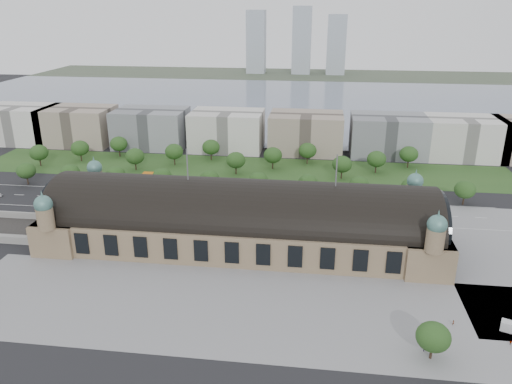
# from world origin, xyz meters

# --- Properties ---
(ground) EXTENTS (900.00, 900.00, 0.00)m
(ground) POSITION_xyz_m (0.00, 0.00, 0.00)
(ground) COLOR black
(ground) RESTS_ON ground
(station) EXTENTS (150.00, 48.40, 44.30)m
(station) POSITION_xyz_m (0.00, 0.00, 10.28)
(station) COLOR #867253
(station) RESTS_ON ground
(plaza_south) EXTENTS (190.00, 48.00, 0.12)m
(plaza_south) POSITION_xyz_m (10.00, -44.00, 0.00)
(plaza_south) COLOR gray
(plaza_south) RESTS_ON ground
(road_slab) EXTENTS (260.00, 26.00, 0.10)m
(road_slab) POSITION_xyz_m (-20.00, 38.00, 0.00)
(road_slab) COLOR black
(road_slab) RESTS_ON ground
(grass_belt) EXTENTS (300.00, 45.00, 0.10)m
(grass_belt) POSITION_xyz_m (-15.00, 93.00, 0.00)
(grass_belt) COLOR #2B4F1F
(grass_belt) RESTS_ON ground
(petrol_station) EXTENTS (14.00, 13.00, 5.05)m
(petrol_station) POSITION_xyz_m (-53.91, 65.28, 2.95)
(petrol_station) COLOR #CA610B
(petrol_station) RESTS_ON ground
(lake) EXTENTS (700.00, 320.00, 0.08)m
(lake) POSITION_xyz_m (0.00, 298.00, 0.00)
(lake) COLOR slate
(lake) RESTS_ON ground
(far_shore) EXTENTS (700.00, 120.00, 0.14)m
(far_shore) POSITION_xyz_m (0.00, 498.00, 0.00)
(far_shore) COLOR #44513D
(far_shore) RESTS_ON ground
(far_tower_left) EXTENTS (24.00, 24.00, 80.00)m
(far_tower_left) POSITION_xyz_m (-60.00, 508.00, 40.00)
(far_tower_left) COLOR #9EA8B2
(far_tower_left) RESTS_ON ground
(far_tower_mid) EXTENTS (24.00, 24.00, 85.00)m
(far_tower_mid) POSITION_xyz_m (0.00, 508.00, 42.50)
(far_tower_mid) COLOR #9EA8B2
(far_tower_mid) RESTS_ON ground
(far_tower_right) EXTENTS (24.00, 24.00, 75.00)m
(far_tower_right) POSITION_xyz_m (45.00, 508.00, 37.50)
(far_tower_right) COLOR #9EA8B2
(far_tower_right) RESTS_ON ground
(office_0) EXTENTS (45.00, 32.00, 24.00)m
(office_0) POSITION_xyz_m (-170.00, 133.00, 12.00)
(office_0) COLOR silver
(office_0) RESTS_ON ground
(office_1) EXTENTS (45.00, 32.00, 24.00)m
(office_1) POSITION_xyz_m (-130.00, 133.00, 12.00)
(office_1) COLOR #A18F7E
(office_1) RESTS_ON ground
(office_2) EXTENTS (45.00, 32.00, 24.00)m
(office_2) POSITION_xyz_m (-80.00, 133.00, 12.00)
(office_2) COLOR gray
(office_2) RESTS_ON ground
(office_3) EXTENTS (45.00, 32.00, 24.00)m
(office_3) POSITION_xyz_m (-30.00, 133.00, 12.00)
(office_3) COLOR silver
(office_3) RESTS_ON ground
(office_4) EXTENTS (45.00, 32.00, 24.00)m
(office_4) POSITION_xyz_m (20.00, 133.00, 12.00)
(office_4) COLOR #A18F7E
(office_4) RESTS_ON ground
(office_5) EXTENTS (45.00, 32.00, 24.00)m
(office_5) POSITION_xyz_m (70.00, 133.00, 12.00)
(office_5) COLOR gray
(office_5) RESTS_ON ground
(office_6) EXTENTS (45.00, 32.00, 24.00)m
(office_6) POSITION_xyz_m (115.00, 133.00, 12.00)
(office_6) COLOR silver
(office_6) RESTS_ON ground
(tree_row_0) EXTENTS (9.60, 9.60, 11.52)m
(tree_row_0) POSITION_xyz_m (-120.00, 53.00, 7.43)
(tree_row_0) COLOR #2D2116
(tree_row_0) RESTS_ON ground
(tree_row_1) EXTENTS (9.60, 9.60, 11.52)m
(tree_row_1) POSITION_xyz_m (-96.00, 53.00, 7.43)
(tree_row_1) COLOR #2D2116
(tree_row_1) RESTS_ON ground
(tree_row_2) EXTENTS (9.60, 9.60, 11.52)m
(tree_row_2) POSITION_xyz_m (-72.00, 53.00, 7.43)
(tree_row_2) COLOR #2D2116
(tree_row_2) RESTS_ON ground
(tree_row_3) EXTENTS (9.60, 9.60, 11.52)m
(tree_row_3) POSITION_xyz_m (-48.00, 53.00, 7.43)
(tree_row_3) COLOR #2D2116
(tree_row_3) RESTS_ON ground
(tree_row_4) EXTENTS (9.60, 9.60, 11.52)m
(tree_row_4) POSITION_xyz_m (-24.00, 53.00, 7.43)
(tree_row_4) COLOR #2D2116
(tree_row_4) RESTS_ON ground
(tree_row_5) EXTENTS (9.60, 9.60, 11.52)m
(tree_row_5) POSITION_xyz_m (0.00, 53.00, 7.43)
(tree_row_5) COLOR #2D2116
(tree_row_5) RESTS_ON ground
(tree_row_6) EXTENTS (9.60, 9.60, 11.52)m
(tree_row_6) POSITION_xyz_m (24.00, 53.00, 7.43)
(tree_row_6) COLOR #2D2116
(tree_row_6) RESTS_ON ground
(tree_row_7) EXTENTS (9.60, 9.60, 11.52)m
(tree_row_7) POSITION_xyz_m (48.00, 53.00, 7.43)
(tree_row_7) COLOR #2D2116
(tree_row_7) RESTS_ON ground
(tree_row_8) EXTENTS (9.60, 9.60, 11.52)m
(tree_row_8) POSITION_xyz_m (72.00, 53.00, 7.43)
(tree_row_8) COLOR #2D2116
(tree_row_8) RESTS_ON ground
(tree_row_9) EXTENTS (9.60, 9.60, 11.52)m
(tree_row_9) POSITION_xyz_m (96.00, 53.00, 7.43)
(tree_row_9) COLOR #2D2116
(tree_row_9) RESTS_ON ground
(tree_belt_0) EXTENTS (10.40, 10.40, 12.48)m
(tree_belt_0) POSITION_xyz_m (-130.00, 83.00, 8.05)
(tree_belt_0) COLOR #2D2116
(tree_belt_0) RESTS_ON ground
(tree_belt_1) EXTENTS (10.40, 10.40, 12.48)m
(tree_belt_1) POSITION_xyz_m (-111.00, 95.00, 8.05)
(tree_belt_1) COLOR #2D2116
(tree_belt_1) RESTS_ON ground
(tree_belt_2) EXTENTS (10.40, 10.40, 12.48)m
(tree_belt_2) POSITION_xyz_m (-92.00, 107.00, 8.05)
(tree_belt_2) COLOR #2D2116
(tree_belt_2) RESTS_ON ground
(tree_belt_3) EXTENTS (10.40, 10.40, 12.48)m
(tree_belt_3) POSITION_xyz_m (-73.00, 83.00, 8.05)
(tree_belt_3) COLOR #2D2116
(tree_belt_3) RESTS_ON ground
(tree_belt_4) EXTENTS (10.40, 10.40, 12.48)m
(tree_belt_4) POSITION_xyz_m (-54.00, 95.00, 8.05)
(tree_belt_4) COLOR #2D2116
(tree_belt_4) RESTS_ON ground
(tree_belt_5) EXTENTS (10.40, 10.40, 12.48)m
(tree_belt_5) POSITION_xyz_m (-35.00, 107.00, 8.05)
(tree_belt_5) COLOR #2D2116
(tree_belt_5) RESTS_ON ground
(tree_belt_6) EXTENTS (10.40, 10.40, 12.48)m
(tree_belt_6) POSITION_xyz_m (-16.00, 83.00, 8.05)
(tree_belt_6) COLOR #2D2116
(tree_belt_6) RESTS_ON ground
(tree_belt_7) EXTENTS (10.40, 10.40, 12.48)m
(tree_belt_7) POSITION_xyz_m (3.00, 95.00, 8.05)
(tree_belt_7) COLOR #2D2116
(tree_belt_7) RESTS_ON ground
(tree_belt_8) EXTENTS (10.40, 10.40, 12.48)m
(tree_belt_8) POSITION_xyz_m (22.00, 107.00, 8.05)
(tree_belt_8) COLOR #2D2116
(tree_belt_8) RESTS_ON ground
(tree_belt_9) EXTENTS (10.40, 10.40, 12.48)m
(tree_belt_9) POSITION_xyz_m (41.00, 83.00, 8.05)
(tree_belt_9) COLOR #2D2116
(tree_belt_9) RESTS_ON ground
(tree_belt_10) EXTENTS (10.40, 10.40, 12.48)m
(tree_belt_10) POSITION_xyz_m (60.00, 95.00, 8.05)
(tree_belt_10) COLOR #2D2116
(tree_belt_10) RESTS_ON ground
(tree_belt_11) EXTENTS (10.40, 10.40, 12.48)m
(tree_belt_11) POSITION_xyz_m (79.00, 107.00, 8.05)
(tree_belt_11) COLOR #2D2116
(tree_belt_11) RESTS_ON ground
(tree_plaza_s) EXTENTS (9.00, 9.00, 10.64)m
(tree_plaza_s) POSITION_xyz_m (60.00, -60.00, 6.80)
(tree_plaza_s) COLOR #2D2116
(tree_plaza_s) RESTS_ON ground
(traffic_car_1) EXTENTS (4.06, 1.56, 1.32)m
(traffic_car_1) POSITION_xyz_m (-72.71, 43.06, 0.66)
(traffic_car_1) COLOR #92969A
(traffic_car_1) RESTS_ON ground
(traffic_car_2) EXTENTS (4.88, 2.46, 1.32)m
(traffic_car_2) POSITION_xyz_m (-59.25, 33.71, 0.66)
(traffic_car_2) COLOR black
(traffic_car_2) RESTS_ON ground
(traffic_car_3) EXTENTS (4.61, 2.38, 1.28)m
(traffic_car_3) POSITION_xyz_m (-16.02, 42.55, 0.64)
(traffic_car_3) COLOR maroon
(traffic_car_3) RESTS_ON ground
(traffic_car_4) EXTENTS (4.00, 1.82, 1.33)m
(traffic_car_4) POSITION_xyz_m (10.27, 34.27, 0.67)
(traffic_car_4) COLOR #161F40
(traffic_car_4) RESTS_ON ground
(traffic_car_5) EXTENTS (5.18, 2.34, 1.65)m
(traffic_car_5) POSITION_xyz_m (31.53, 46.58, 0.82)
(traffic_car_5) COLOR #54575B
(traffic_car_5) RESTS_ON ground
(traffic_car_6) EXTENTS (5.39, 2.81, 1.45)m
(traffic_car_6) POSITION_xyz_m (84.41, 37.17, 0.73)
(traffic_car_6) COLOR silver
(traffic_car_6) RESTS_ON ground
(parked_car_0) EXTENTS (5.20, 3.75, 1.63)m
(parked_car_0) POSITION_xyz_m (-53.01, 21.00, 0.82)
(parked_car_0) COLOR black
(parked_car_0) RESTS_ON ground
(parked_car_1) EXTENTS (6.37, 5.45, 1.63)m
(parked_car_1) POSITION_xyz_m (-45.80, 22.76, 0.81)
(parked_car_1) COLOR maroon
(parked_car_1) RESTS_ON ground
(parked_car_2) EXTENTS (5.93, 4.90, 1.62)m
(parked_car_2) POSITION_xyz_m (-52.76, 21.00, 0.81)
(parked_car_2) COLOR navy
(parked_car_2) RESTS_ON ground
(parked_car_3) EXTENTS (4.74, 3.32, 1.50)m
(parked_car_3) POSITION_xyz_m (-43.87, 22.59, 0.75)
(parked_car_3) COLOR slate
(parked_car_3) RESTS_ON ground
(parked_car_4) EXTENTS (4.43, 3.76, 1.44)m
(parked_car_4) POSITION_xyz_m (-30.99, 23.87, 0.72)
(parked_car_4) COLOR white
(parked_car_4) RESTS_ON ground
(parked_car_5) EXTENTS (5.25, 4.13, 1.33)m
(parked_car_5) POSITION_xyz_m (-45.90, 21.00, 0.66)
(parked_car_5) COLOR gray
(parked_car_5) RESTS_ON ground
(parked_car_6) EXTENTS (5.69, 4.73, 1.56)m
(parked_car_6) POSITION_xyz_m (-18.00, 25.00, 0.78)
(parked_car_6) COLOR black
(parked_car_6) RESTS_ON ground
(bus_west) EXTENTS (12.55, 3.73, 3.45)m
(bus_west) POSITION_xyz_m (3.03, 27.00, 1.72)
(bus_west) COLOR #BD371E
(bus_west) RESTS_ON ground
(bus_mid) EXTENTS (13.64, 3.92, 3.76)m
(bus_mid) POSITION_xyz_m (20.56, 27.00, 1.88)
(bus_mid) COLOR silver
(bus_mid) RESTS_ON ground
(bus_east) EXTENTS (11.90, 3.03, 3.30)m
(bus_east) POSITION_xyz_m (8.93, 32.00, 1.65)
(bus_east) COLOR beige
(bus_east) RESTS_ON ground
(van_east) EXTENTS (7.37, 5.19, 2.96)m
(van_east) POSITION_xyz_m (85.25, -45.30, 1.42)
(van_east) COLOR silver
(van_east) RESTS_ON ground
(pedestrian_1) EXTENTS (0.73, 0.72, 1.71)m
(pedestrian_1) POSITION_xyz_m (69.41, -44.17, 0.85)
(pedestrian_1) COLOR gray
(pedestrian_1) RESTS_ON ground
(pedestrian_3) EXTENTS (1.04, 0.65, 1.64)m
(pedestrian_3) POSITION_xyz_m (82.83, -51.56, 0.82)
(pedestrian_3) COLOR gray
(pedestrian_3) RESTS_ON ground
(pedestrian_4) EXTENTS (0.90, 1.25, 1.78)m
(pedestrian_4) POSITION_xyz_m (58.71, -57.50, 0.89)
(pedestrian_4) COLOR gray
(pedestrian_4) RESTS_ON ground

